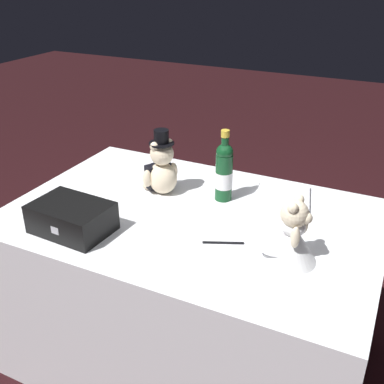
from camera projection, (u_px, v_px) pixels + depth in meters
ground_plane at (192, 353)px, 2.16m from camera, size 12.00×12.00×0.00m
reception_table at (192, 290)px, 1.99m from camera, size 1.45×0.95×0.75m
teddy_bear_groom at (161, 169)px, 1.96m from camera, size 0.16×0.16×0.28m
teddy_bear_bride at (288, 234)px, 1.52m from camera, size 0.21×0.18×0.23m
champagne_bottle at (224, 171)px, 1.89m from camera, size 0.07×0.07×0.30m
signing_pen at (225, 243)px, 1.64m from camera, size 0.14×0.07×0.01m
gift_case_black at (72, 218)px, 1.70m from camera, size 0.29×0.21×0.11m
guestbook at (283, 198)px, 1.93m from camera, size 0.27×0.31×0.02m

